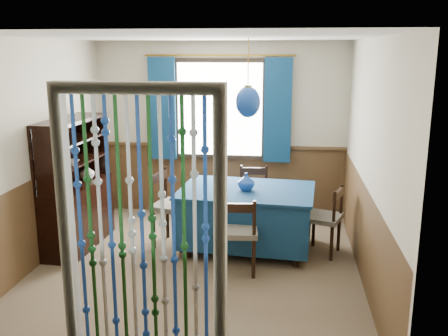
# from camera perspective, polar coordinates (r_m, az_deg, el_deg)

# --- Properties ---
(floor) EXTENTS (4.00, 4.00, 0.00)m
(floor) POSITION_cam_1_polar(r_m,az_deg,el_deg) (5.67, -3.20, -11.45)
(floor) COLOR brown
(floor) RESTS_ON ground
(ceiling) EXTENTS (4.00, 4.00, 0.00)m
(ceiling) POSITION_cam_1_polar(r_m,az_deg,el_deg) (5.14, -3.58, 14.73)
(ceiling) COLOR silver
(ceiling) RESTS_ON ground
(wall_back) EXTENTS (3.60, 0.00, 3.60)m
(wall_back) POSITION_cam_1_polar(r_m,az_deg,el_deg) (7.20, -0.42, 4.39)
(wall_back) COLOR #C0B69D
(wall_back) RESTS_ON ground
(wall_front) EXTENTS (3.60, 0.00, 3.60)m
(wall_front) POSITION_cam_1_polar(r_m,az_deg,el_deg) (3.39, -9.68, -6.23)
(wall_front) COLOR #C0B69D
(wall_front) RESTS_ON ground
(wall_left) EXTENTS (0.00, 4.00, 4.00)m
(wall_left) POSITION_cam_1_polar(r_m,az_deg,el_deg) (5.87, -20.93, 1.42)
(wall_left) COLOR #C0B69D
(wall_left) RESTS_ON ground
(wall_right) EXTENTS (0.00, 4.00, 4.00)m
(wall_right) POSITION_cam_1_polar(r_m,az_deg,el_deg) (5.24, 16.35, 0.41)
(wall_right) COLOR #C0B69D
(wall_right) RESTS_ON ground
(wainscot_back) EXTENTS (3.60, 0.00, 3.60)m
(wainscot_back) POSITION_cam_1_polar(r_m,az_deg,el_deg) (7.35, -0.43, -1.42)
(wainscot_back) COLOR #4B331C
(wainscot_back) RESTS_ON ground
(wainscot_front) EXTENTS (3.60, 0.00, 3.60)m
(wainscot_front) POSITION_cam_1_polar(r_m,az_deg,el_deg) (3.72, -9.14, -17.09)
(wainscot_front) COLOR #4B331C
(wainscot_front) RESTS_ON ground
(wainscot_left) EXTENTS (0.00, 4.00, 4.00)m
(wainscot_left) POSITION_cam_1_polar(r_m,az_deg,el_deg) (6.05, -20.21, -5.55)
(wainscot_left) COLOR #4B331C
(wainscot_left) RESTS_ON ground
(wainscot_right) EXTENTS (0.00, 4.00, 4.00)m
(wainscot_right) POSITION_cam_1_polar(r_m,az_deg,el_deg) (5.45, 15.67, -7.29)
(wainscot_right) COLOR #4B331C
(wainscot_right) RESTS_ON ground
(window) EXTENTS (1.32, 0.12, 1.42)m
(window) POSITION_cam_1_polar(r_m,az_deg,el_deg) (7.11, -0.48, 6.71)
(window) COLOR black
(window) RESTS_ON wall_back
(doorway) EXTENTS (1.16, 0.12, 2.18)m
(doorway) POSITION_cam_1_polar(r_m,az_deg,el_deg) (3.52, -9.27, -8.98)
(doorway) COLOR silver
(doorway) RESTS_ON ground
(dining_table) EXTENTS (1.65, 1.20, 0.76)m
(dining_table) POSITION_cam_1_polar(r_m,az_deg,el_deg) (6.04, 2.59, -5.34)
(dining_table) COLOR navy
(dining_table) RESTS_ON floor
(chair_near) EXTENTS (0.47, 0.45, 0.86)m
(chair_near) POSITION_cam_1_polar(r_m,az_deg,el_deg) (5.40, 1.55, -7.40)
(chair_near) COLOR black
(chair_near) RESTS_ON floor
(chair_far) EXTENTS (0.46, 0.44, 0.85)m
(chair_far) POSITION_cam_1_polar(r_m,az_deg,el_deg) (6.71, 3.43, -3.29)
(chair_far) COLOR black
(chair_far) RESTS_ON floor
(chair_left) EXTENTS (0.53, 0.55, 0.94)m
(chair_left) POSITION_cam_1_polar(r_m,az_deg,el_deg) (6.19, -6.07, -4.35)
(chair_left) COLOR black
(chair_left) RESTS_ON floor
(chair_right) EXTENTS (0.51, 0.52, 0.83)m
(chair_right) POSITION_cam_1_polar(r_m,az_deg,el_deg) (6.02, 11.52, -5.64)
(chair_right) COLOR black
(chair_right) RESTS_ON floor
(sideboard) EXTENTS (0.48, 1.23, 1.59)m
(sideboard) POSITION_cam_1_polar(r_m,az_deg,el_deg) (6.36, -16.52, -3.78)
(sideboard) COLOR black
(sideboard) RESTS_ON floor
(pendant_lamp) EXTENTS (0.29, 0.29, 0.88)m
(pendant_lamp) POSITION_cam_1_polar(r_m,az_deg,el_deg) (5.75, 2.73, 7.57)
(pendant_lamp) COLOR olive
(pendant_lamp) RESTS_ON ceiling
(vase_table) EXTENTS (0.22, 0.22, 0.19)m
(vase_table) POSITION_cam_1_polar(r_m,az_deg,el_deg) (5.87, 2.54, -1.66)
(vase_table) COLOR navy
(vase_table) RESTS_ON dining_table
(bowl_shelf) EXTENTS (0.24, 0.24, 0.06)m
(bowl_shelf) POSITION_cam_1_polar(r_m,az_deg,el_deg) (5.98, -17.29, 0.60)
(bowl_shelf) COLOR beige
(bowl_shelf) RESTS_ON sideboard
(vase_sideboard) EXTENTS (0.24, 0.24, 0.20)m
(vase_sideboard) POSITION_cam_1_polar(r_m,az_deg,el_deg) (6.46, -15.36, -0.35)
(vase_sideboard) COLOR beige
(vase_sideboard) RESTS_ON sideboard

